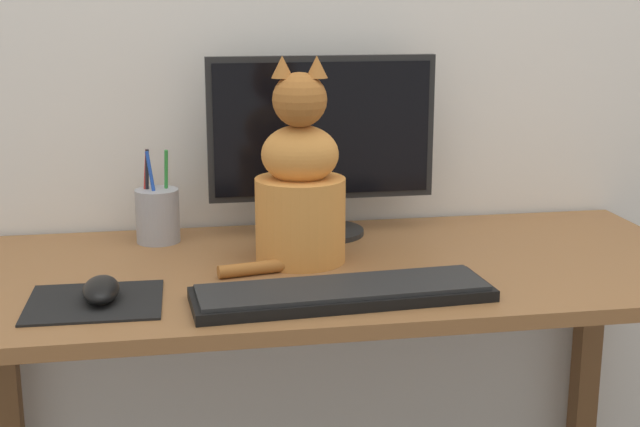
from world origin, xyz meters
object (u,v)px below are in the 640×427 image
computer_mouse_left (101,290)px  pen_cup (157,215)px  cat (300,187)px  keyboard (342,293)px  monitor (322,140)px

computer_mouse_left → pen_cup: pen_cup is taller
computer_mouse_left → cat: (0.34, 0.17, 0.12)m
computer_mouse_left → cat: 0.40m
computer_mouse_left → keyboard: bearing=-8.2°
keyboard → pen_cup: (-0.29, 0.40, 0.04)m
monitor → pen_cup: 0.35m
monitor → cat: size_ratio=1.22×
keyboard → computer_mouse_left: computer_mouse_left is taller
keyboard → pen_cup: 0.49m
monitor → keyboard: bearing=-95.4°
monitor → computer_mouse_left: 0.56m
computer_mouse_left → pen_cup: bearing=75.6°
monitor → pen_cup: size_ratio=2.48×
computer_mouse_left → monitor: bearing=39.6°
monitor → computer_mouse_left: monitor is taller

